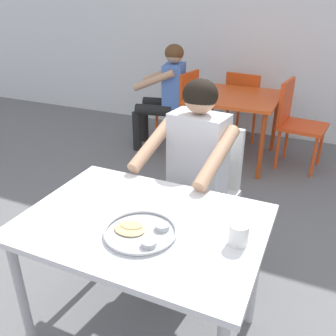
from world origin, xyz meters
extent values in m
cube|color=silver|center=(-0.04, -0.02, 0.72)|extent=(1.07, 0.76, 0.03)
cylinder|color=#B2B2B7|center=(-0.51, -0.34, 0.35)|extent=(0.04, 0.04, 0.70)
cylinder|color=#B2B2B7|center=(-0.51, 0.30, 0.35)|extent=(0.04, 0.04, 0.70)
cylinder|color=#B2B2B7|center=(0.43, 0.30, 0.35)|extent=(0.04, 0.04, 0.70)
cylinder|color=#B7BABF|center=(0.00, -0.11, 0.74)|extent=(0.31, 0.31, 0.01)
torus|color=#B7BABF|center=(0.00, -0.11, 0.75)|extent=(0.31, 0.31, 0.01)
cylinder|color=#B2B5BA|center=(0.07, -0.17, 0.75)|extent=(0.06, 0.06, 0.02)
cylinder|color=#B77F23|center=(0.07, -0.17, 0.75)|extent=(0.05, 0.05, 0.01)
cylinder|color=#B2B5BA|center=(0.07, -0.05, 0.75)|extent=(0.06, 0.06, 0.02)
cylinder|color=#9E4714|center=(0.07, -0.05, 0.75)|extent=(0.05, 0.05, 0.01)
ellipsoid|color=#DBB77A|center=(-0.05, -0.11, 0.74)|extent=(0.14, 0.11, 0.01)
ellipsoid|color=tan|center=(-0.05, -0.10, 0.75)|extent=(0.11, 0.09, 0.01)
cylinder|color=white|center=(0.39, -0.01, 0.78)|extent=(0.08, 0.08, 0.09)
cylinder|color=#593319|center=(0.39, -0.01, 0.81)|extent=(0.07, 0.07, 0.02)
cube|color=silver|center=(-0.05, 0.78, 0.42)|extent=(0.49, 0.45, 0.04)
cube|color=silver|center=(-0.02, 0.96, 0.66)|extent=(0.42, 0.09, 0.43)
cylinder|color=silver|center=(0.11, 0.60, 0.20)|extent=(0.03, 0.03, 0.41)
cylinder|color=silver|center=(-0.25, 0.64, 0.20)|extent=(0.03, 0.03, 0.41)
cylinder|color=silver|center=(0.15, 0.91, 0.20)|extent=(0.03, 0.03, 0.41)
cylinder|color=silver|center=(-0.21, 0.96, 0.20)|extent=(0.03, 0.03, 0.41)
cylinder|color=#2D2D2D|center=(0.05, 0.31, 0.22)|extent=(0.10, 0.10, 0.44)
cylinder|color=#2D2D2D|center=(0.07, 0.51, 0.48)|extent=(0.17, 0.41, 0.12)
cylinder|color=#2D2D2D|center=(-0.25, 0.35, 0.22)|extent=(0.10, 0.10, 0.44)
cylinder|color=#2D2D2D|center=(-0.22, 0.55, 0.48)|extent=(0.17, 0.41, 0.12)
cube|color=silver|center=(-0.05, 0.73, 0.75)|extent=(0.36, 0.24, 0.53)
cylinder|color=tan|center=(0.13, 0.52, 0.85)|extent=(0.13, 0.46, 0.25)
cylinder|color=tan|center=(-0.27, 0.57, 0.85)|extent=(0.13, 0.46, 0.25)
sphere|color=tan|center=(-0.05, 0.73, 1.11)|extent=(0.19, 0.19, 0.19)
ellipsoid|color=black|center=(-0.05, 0.73, 1.12)|extent=(0.21, 0.20, 0.18)
cube|color=#E04C19|center=(-0.25, 2.44, 0.69)|extent=(0.87, 0.90, 0.03)
cylinder|color=#B33D14|center=(-0.62, 2.04, 0.34)|extent=(0.04, 0.04, 0.67)
cylinder|color=#B33D14|center=(0.13, 2.04, 0.34)|extent=(0.04, 0.04, 0.67)
cylinder|color=#B33D14|center=(-0.62, 2.83, 0.34)|extent=(0.04, 0.04, 0.67)
cylinder|color=#B33D14|center=(0.13, 2.83, 0.34)|extent=(0.04, 0.04, 0.67)
cube|color=#D94B17|center=(-0.95, 2.50, 0.44)|extent=(0.43, 0.45, 0.04)
cube|color=#D94B17|center=(-0.78, 2.47, 0.68)|extent=(0.09, 0.38, 0.43)
cylinder|color=#D94B17|center=(-1.12, 2.36, 0.21)|extent=(0.03, 0.03, 0.42)
cylinder|color=#D94B17|center=(-1.08, 2.67, 0.21)|extent=(0.03, 0.03, 0.42)
cylinder|color=#D94B17|center=(-0.83, 2.32, 0.21)|extent=(0.03, 0.03, 0.42)
cylinder|color=#D94B17|center=(-0.78, 2.63, 0.21)|extent=(0.03, 0.03, 0.42)
cube|color=#E8481A|center=(0.45, 2.49, 0.44)|extent=(0.49, 0.48, 0.04)
cube|color=#E8481A|center=(0.25, 2.52, 0.67)|extent=(0.09, 0.41, 0.43)
cylinder|color=#E8481A|center=(0.64, 2.64, 0.21)|extent=(0.03, 0.03, 0.42)
cylinder|color=#E8481A|center=(0.60, 2.30, 0.21)|extent=(0.03, 0.03, 0.42)
cylinder|color=#E8481A|center=(0.29, 2.69, 0.21)|extent=(0.03, 0.03, 0.42)
cylinder|color=#E8481A|center=(0.25, 2.34, 0.21)|extent=(0.03, 0.03, 0.42)
cube|color=#DD4D17|center=(-0.27, 3.15, 0.42)|extent=(0.50, 0.48, 0.04)
cube|color=#DD4D17|center=(-0.31, 2.97, 0.63)|extent=(0.41, 0.11, 0.38)
cylinder|color=#DD4D17|center=(-0.42, 3.34, 0.20)|extent=(0.03, 0.03, 0.40)
cylinder|color=#DD4D17|center=(-0.07, 3.28, 0.20)|extent=(0.03, 0.03, 0.40)
cylinder|color=#DD4D17|center=(-0.48, 3.02, 0.20)|extent=(0.03, 0.03, 0.40)
cylinder|color=#DD4D17|center=(-0.13, 2.96, 0.20)|extent=(0.03, 0.03, 0.40)
cylinder|color=black|center=(-1.31, 2.21, 0.23)|extent=(0.10, 0.10, 0.45)
cylinder|color=black|center=(-1.11, 2.25, 0.49)|extent=(0.42, 0.20, 0.12)
cylinder|color=black|center=(-1.37, 2.50, 0.23)|extent=(0.10, 0.10, 0.45)
cylinder|color=black|center=(-1.17, 2.54, 0.49)|extent=(0.42, 0.20, 0.12)
cube|color=#4C72C6|center=(-0.95, 2.44, 0.73)|extent=(0.26, 0.37, 0.48)
cylinder|color=tan|center=(-1.08, 2.20, 0.83)|extent=(0.46, 0.16, 0.25)
cylinder|color=tan|center=(-1.16, 2.60, 0.83)|extent=(0.46, 0.16, 0.25)
sphere|color=tan|center=(-0.95, 2.44, 1.07)|extent=(0.19, 0.19, 0.19)
ellipsoid|color=brown|center=(-0.95, 2.44, 1.09)|extent=(0.21, 0.20, 0.18)
camera|label=1|loc=(0.61, -1.18, 1.63)|focal=38.26mm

